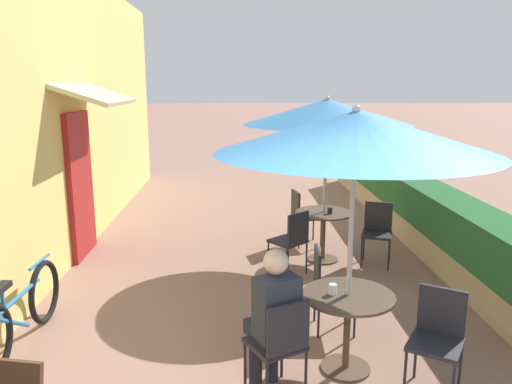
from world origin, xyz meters
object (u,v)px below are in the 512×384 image
cafe_chair_near_back (280,341)px  patio_umbrella_mid (327,112)px  bicycle_leaning (21,313)px  coffee_cup_mid (330,210)px  cafe_chair_near_right (328,282)px  cafe_chair_mid_right (292,238)px  cafe_chair_near_left (438,333)px  cafe_chair_mid_left (302,213)px  cafe_chair_mid_back (377,228)px  coffee_cup_near (333,289)px  seated_patron_near_back (273,315)px  patio_umbrella_near (355,132)px  patio_table_mid (324,225)px  patio_table_near (348,314)px

cafe_chair_near_back → patio_umbrella_mid: (0.90, 3.20, 1.60)m
bicycle_leaning → coffee_cup_mid: bearing=35.7°
cafe_chair_near_right → coffee_cup_mid: cafe_chair_near_right is taller
cafe_chair_near_back → patio_umbrella_mid: size_ratio=0.37×
cafe_chair_mid_right → cafe_chair_near_back: bearing=-139.0°
cafe_chair_mid_right → coffee_cup_mid: (0.58, 0.45, 0.24)m
cafe_chair_near_left → cafe_chair_mid_left: 3.89m
cafe_chair_mid_left → cafe_chair_mid_back: bearing=35.9°
coffee_cup_near → patio_umbrella_mid: size_ratio=0.04×
bicycle_leaning → seated_patron_near_back: bearing=-16.4°
coffee_cup_near → patio_umbrella_mid: bearing=81.6°
cafe_chair_mid_left → cafe_chair_mid_right: size_ratio=1.00×
seated_patron_near_back → coffee_cup_mid: 3.18m
cafe_chair_near_right → seated_patron_near_back: 1.24m
coffee_cup_mid → cafe_chair_near_left: bearing=-84.0°
cafe_chair_near_left → cafe_chair_mid_right: 2.74m
cafe_chair_mid_right → coffee_cup_mid: size_ratio=9.67×
seated_patron_near_back → patio_umbrella_near: bearing=-2.7°
coffee_cup_near → cafe_chair_mid_left: (0.20, 3.50, -0.24)m
coffee_cup_near → cafe_chair_mid_back: bearing=66.4°
cafe_chair_near_back → patio_table_mid: 3.33m
cafe_chair_mid_back → cafe_chair_near_left: bearing=102.8°
patio_umbrella_mid → bicycle_leaning: size_ratio=1.34×
bicycle_leaning → cafe_chair_near_right: bearing=7.2°
cafe_chair_near_left → cafe_chair_near_right: bearing=-24.1°
patio_umbrella_near → seated_patron_near_back: patio_umbrella_near is taller
cafe_chair_near_right → cafe_chair_near_back: bearing=-24.1°
seated_patron_near_back → patio_umbrella_mid: (0.95, 3.10, 1.43)m
cafe_chair_near_back → cafe_chair_mid_back: 3.44m
patio_umbrella_near → patio_umbrella_mid: size_ratio=1.00×
patio_umbrella_near → patio_table_mid: patio_umbrella_near is taller
coffee_cup_near → patio_umbrella_mid: patio_umbrella_mid is taller
patio_umbrella_mid → cafe_chair_mid_right: bearing=-133.4°
cafe_chair_near_back → bicycle_leaning: bearing=132.1°
patio_umbrella_mid → cafe_chair_mid_back: (0.73, -0.17, -1.60)m
patio_table_mid → coffee_cup_mid: 0.26m
patio_umbrella_near → cafe_chair_mid_left: patio_umbrella_near is taller
cafe_chair_mid_right → bicycle_leaning: size_ratio=0.50×
cafe_chair_near_right → cafe_chair_mid_back: same height
patio_umbrella_near → coffee_cup_near: patio_umbrella_near is taller
patio_table_near → cafe_chair_near_back: 0.75m
coffee_cup_mid → seated_patron_near_back: bearing=-108.7°
patio_table_mid → patio_umbrella_mid: patio_umbrella_mid is taller
cafe_chair_near_right → seated_patron_near_back: (-0.64, -1.05, 0.17)m
coffee_cup_mid → bicycle_leaning: bearing=-146.9°
coffee_cup_mid → patio_umbrella_near: bearing=-97.2°
patio_umbrella_near → patio_umbrella_mid: (0.28, 2.80, 0.00)m
coffee_cup_near → cafe_chair_mid_right: size_ratio=0.10×
cafe_chair_near_left → cafe_chair_near_right: size_ratio=1.00×
patio_umbrella_mid → cafe_chair_mid_right: 1.76m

